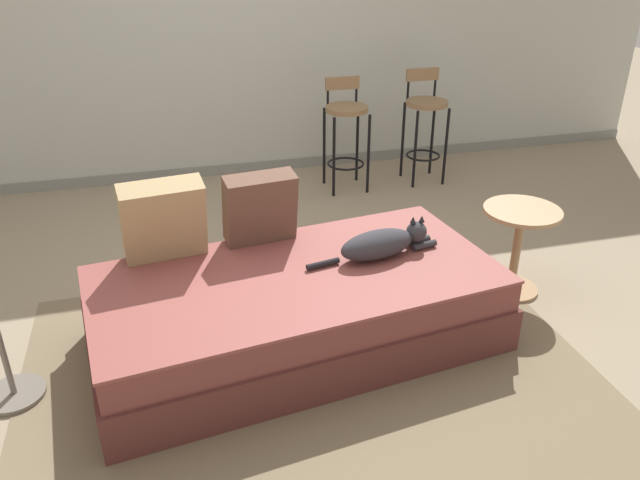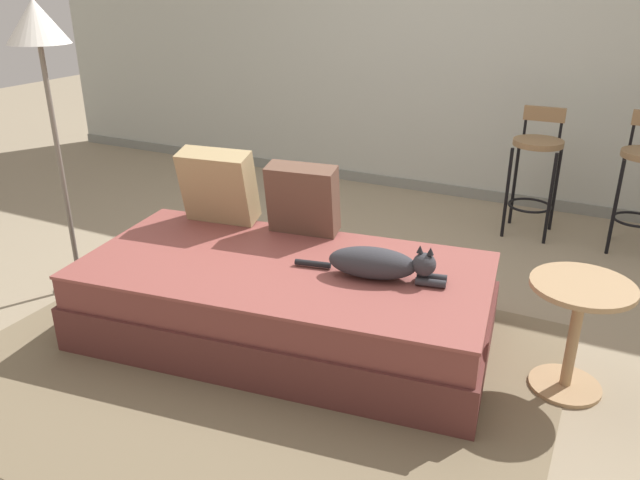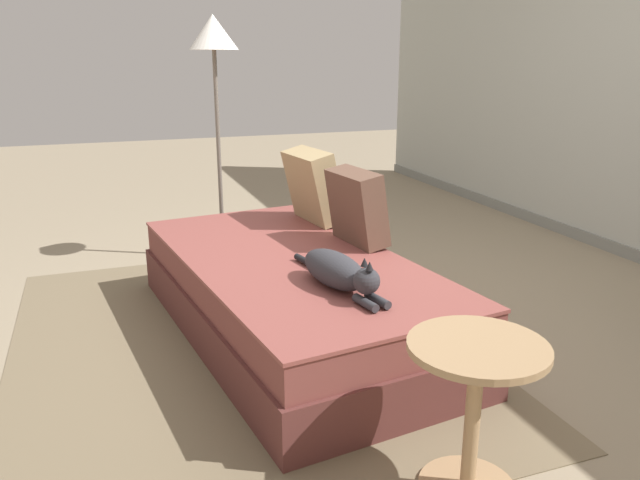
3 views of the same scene
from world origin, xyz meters
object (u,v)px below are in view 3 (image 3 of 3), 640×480
object	(u,v)px
side_table	(474,397)
cat	(338,271)
couch	(291,295)
throw_pillow_middle	(357,207)
throw_pillow_corner	(313,186)
floor_lamp	(214,56)

from	to	relation	value
side_table	cat	bearing A→B (deg)	-172.79
couch	throw_pillow_middle	xyz separation A→B (m)	(-0.10, 0.40, 0.40)
throw_pillow_corner	throw_pillow_middle	size ratio (longest dim) A/B	1.10
couch	side_table	bearing A→B (deg)	7.37
throw_pillow_middle	side_table	distance (m)	1.51
throw_pillow_middle	throw_pillow_corner	bearing A→B (deg)	-172.63
cat	floor_lamp	xyz separation A→B (m)	(-1.85, -0.14, 0.89)
floor_lamp	throw_pillow_corner	bearing A→B (deg)	28.26
couch	cat	xyz separation A→B (m)	(0.48, 0.06, 0.28)
side_table	floor_lamp	distance (m)	2.94
side_table	floor_lamp	size ratio (longest dim) A/B	0.33
throw_pillow_middle	floor_lamp	bearing A→B (deg)	-159.46
couch	throw_pillow_corner	distance (m)	0.81
throw_pillow_corner	floor_lamp	xyz separation A→B (m)	(-0.76, -0.41, 0.74)
couch	floor_lamp	bearing A→B (deg)	-176.79
cat	couch	bearing A→B (deg)	-172.33
throw_pillow_middle	cat	distance (m)	0.68
throw_pillow_corner	floor_lamp	distance (m)	1.14
cat	floor_lamp	world-z (taller)	floor_lamp
throw_pillow_corner	side_table	distance (m)	2.00
couch	cat	bearing A→B (deg)	7.67
throw_pillow_middle	floor_lamp	distance (m)	1.56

